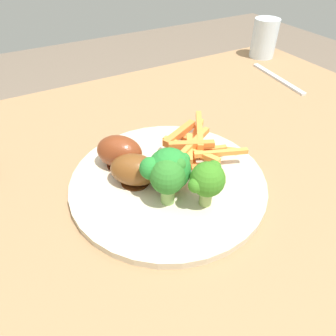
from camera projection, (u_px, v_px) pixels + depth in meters
name	position (u px, v px, depth m)	size (l,w,h in m)	color
dining_table	(151.00, 223.00, 0.53)	(1.21, 0.80, 0.71)	#8E6B47
dinner_plate	(168.00, 181.00, 0.46)	(0.29, 0.29, 0.01)	beige
broccoli_floret_front	(166.00, 176.00, 0.40)	(0.05, 0.05, 0.07)	#80A958
broccoli_floret_middle	(207.00, 179.00, 0.39)	(0.06, 0.05, 0.07)	#8FA75A
broccoli_floret_back	(167.00, 170.00, 0.41)	(0.07, 0.06, 0.07)	#8CA14A
carrot_fries_pile	(193.00, 145.00, 0.49)	(0.13, 0.13, 0.04)	orange
chicken_drumstick_near	(137.00, 169.00, 0.44)	(0.11, 0.10, 0.05)	#4B240F
chicken_drumstick_far	(123.00, 155.00, 0.47)	(0.07, 0.12, 0.04)	#52190D
chicken_drumstick_extra	(122.00, 153.00, 0.47)	(0.11, 0.11, 0.05)	#4E1C0D
fork	(278.00, 78.00, 0.76)	(0.19, 0.01, 0.01)	silver
water_glass	(264.00, 38.00, 0.84)	(0.07, 0.07, 0.10)	silver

